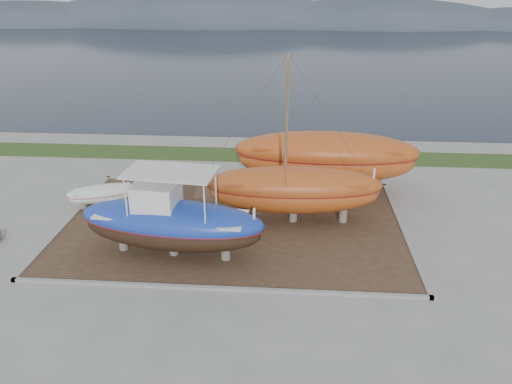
# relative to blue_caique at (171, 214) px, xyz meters

# --- Properties ---
(ground) EXTENTS (140.00, 140.00, 0.00)m
(ground) POSITION_rel_blue_caique_xyz_m (2.50, -0.68, -2.22)
(ground) COLOR gray
(ground) RESTS_ON ground
(dirt_patch) EXTENTS (18.00, 12.00, 0.06)m
(dirt_patch) POSITION_rel_blue_caique_xyz_m (2.50, 3.32, -2.19)
(dirt_patch) COLOR #422D1E
(dirt_patch) RESTS_ON ground
(curb_frame) EXTENTS (18.60, 12.60, 0.15)m
(curb_frame) POSITION_rel_blue_caique_xyz_m (2.50, 3.32, -2.14)
(curb_frame) COLOR gray
(curb_frame) RESTS_ON ground
(grass_strip) EXTENTS (44.00, 3.00, 0.08)m
(grass_strip) POSITION_rel_blue_caique_xyz_m (2.50, 14.82, -2.18)
(grass_strip) COLOR #284219
(grass_strip) RESTS_ON ground
(sea) EXTENTS (260.00, 100.00, 0.04)m
(sea) POSITION_rel_blue_caique_xyz_m (2.50, 69.32, -2.22)
(sea) COLOR black
(sea) RESTS_ON ground
(mountain_ridge) EXTENTS (200.00, 36.00, 20.00)m
(mountain_ridge) POSITION_rel_blue_caique_xyz_m (2.50, 124.32, -2.22)
(mountain_ridge) COLOR #333D49
(mountain_ridge) RESTS_ON ground
(blue_caique) EXTENTS (9.23, 3.75, 4.32)m
(blue_caique) POSITION_rel_blue_caique_xyz_m (0.00, 0.00, 0.00)
(blue_caique) COLOR #1C3DB1
(blue_caique) RESTS_ON dirt_patch
(white_dinghy) EXTENTS (4.35, 2.93, 1.22)m
(white_dinghy) POSITION_rel_blue_caique_xyz_m (-5.34, 5.19, -1.55)
(white_dinghy) COLOR white
(white_dinghy) RESTS_ON dirt_patch
(orange_sailboat) EXTENTS (9.58, 3.15, 9.03)m
(orange_sailboat) POSITION_rel_blue_caique_xyz_m (5.75, 4.01, 2.35)
(orange_sailboat) COLOR #AA491A
(orange_sailboat) RESTS_ON dirt_patch
(orange_bare_hull) EXTENTS (11.29, 3.56, 3.68)m
(orange_bare_hull) POSITION_rel_blue_caique_xyz_m (7.69, 8.39, -0.32)
(orange_bare_hull) COLOR #AA491A
(orange_bare_hull) RESTS_ON dirt_patch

